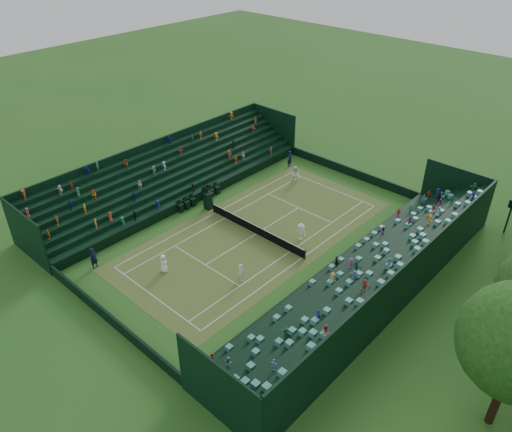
{
  "coord_description": "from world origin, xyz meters",
  "views": [
    {
      "loc": [
        26.1,
        -28.35,
        26.44
      ],
      "look_at": [
        0.0,
        0.0,
        2.0
      ],
      "focal_mm": 35.0,
      "sensor_mm": 36.0,
      "label": 1
    }
  ],
  "objects_px": {
    "player_near_west": "(164,264)",
    "player_near_east": "(241,272)",
    "tennis_net": "(256,229)",
    "umpire_chair": "(208,198)",
    "player_far_east": "(301,232)",
    "player_far_west": "(295,175)"
  },
  "relations": [
    {
      "from": "umpire_chair",
      "to": "player_far_east",
      "type": "xyz_separation_m",
      "value": [
        10.29,
        2.03,
        -0.31
      ]
    },
    {
      "from": "player_far_east",
      "to": "umpire_chair",
      "type": "bearing_deg",
      "value": -172.55
    },
    {
      "from": "tennis_net",
      "to": "umpire_chair",
      "type": "distance_m",
      "value": 6.7
    },
    {
      "from": "player_near_west",
      "to": "player_far_east",
      "type": "bearing_deg",
      "value": -112.02
    },
    {
      "from": "player_near_east",
      "to": "player_far_east",
      "type": "bearing_deg",
      "value": -94.69
    },
    {
      "from": "umpire_chair",
      "to": "player_near_west",
      "type": "xyz_separation_m",
      "value": [
        4.8,
        -9.43,
        -0.31
      ]
    },
    {
      "from": "player_near_east",
      "to": "player_far_east",
      "type": "height_order",
      "value": "player_far_east"
    },
    {
      "from": "player_far_east",
      "to": "player_far_west",
      "type": "bearing_deg",
      "value": 127.73
    },
    {
      "from": "tennis_net",
      "to": "player_near_east",
      "type": "xyz_separation_m",
      "value": [
        3.63,
        -5.78,
        0.31
      ]
    },
    {
      "from": "player_near_east",
      "to": "player_far_west",
      "type": "distance_m",
      "value": 17.78
    },
    {
      "from": "player_near_west",
      "to": "player_near_east",
      "type": "xyz_separation_m",
      "value": [
        5.5,
        3.55,
        -0.02
      ]
    },
    {
      "from": "player_far_west",
      "to": "player_far_east",
      "type": "height_order",
      "value": "player_far_west"
    },
    {
      "from": "player_far_west",
      "to": "player_far_east",
      "type": "xyz_separation_m",
      "value": [
        7.32,
        -8.29,
        -0.09
      ]
    },
    {
      "from": "tennis_net",
      "to": "player_far_east",
      "type": "relative_size",
      "value": 6.77
    },
    {
      "from": "umpire_chair",
      "to": "player_near_east",
      "type": "xyz_separation_m",
      "value": [
        10.3,
        -5.88,
        -0.33
      ]
    },
    {
      "from": "umpire_chair",
      "to": "player_far_west",
      "type": "xyz_separation_m",
      "value": [
        2.97,
        10.32,
        -0.21
      ]
    },
    {
      "from": "umpire_chair",
      "to": "player_far_west",
      "type": "height_order",
      "value": "umpire_chair"
    },
    {
      "from": "tennis_net",
      "to": "player_far_west",
      "type": "relative_size",
      "value": 6.1
    },
    {
      "from": "umpire_chair",
      "to": "player_near_west",
      "type": "height_order",
      "value": "umpire_chair"
    },
    {
      "from": "umpire_chair",
      "to": "player_near_west",
      "type": "relative_size",
      "value": 1.6
    },
    {
      "from": "umpire_chair",
      "to": "player_near_east",
      "type": "distance_m",
      "value": 11.87
    },
    {
      "from": "umpire_chair",
      "to": "player_far_east",
      "type": "height_order",
      "value": "umpire_chair"
    }
  ]
}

